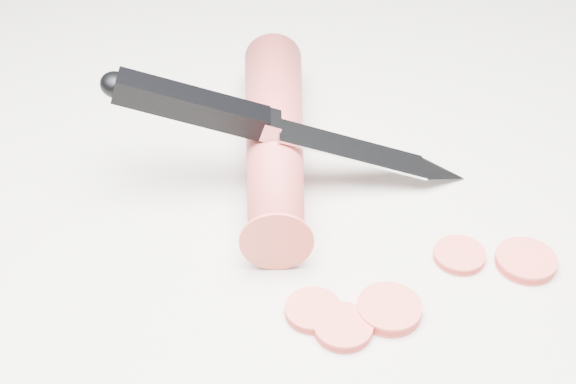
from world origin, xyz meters
TOP-DOWN VIEW (x-y plane):
  - ground at (0.00, 0.00)m, footprint 2.40×2.40m
  - carrot at (0.00, 0.11)m, footprint 0.13×0.20m
  - carrot_slice_0 at (-0.01, -0.04)m, footprint 0.04×0.04m
  - carrot_slice_1 at (0.08, -0.06)m, footprint 0.04×0.04m
  - carrot_slice_2 at (-0.05, -0.02)m, footprint 0.03×0.03m
  - carrot_slice_4 at (-0.04, -0.04)m, footprint 0.03×0.03m
  - carrot_slice_5 at (0.05, -0.03)m, footprint 0.03×0.03m
  - kitchen_knife at (0.00, 0.08)m, footprint 0.22×0.14m

SIDE VIEW (x-z plane):
  - ground at x=0.00m, z-range 0.00..0.00m
  - carrot_slice_5 at x=0.05m, z-range 0.00..0.01m
  - carrot_slice_2 at x=-0.05m, z-range 0.00..0.01m
  - carrot_slice_4 at x=-0.04m, z-range 0.00..0.01m
  - carrot_slice_1 at x=0.08m, z-range 0.00..0.01m
  - carrot_slice_0 at x=-0.01m, z-range 0.00..0.01m
  - carrot at x=0.00m, z-range 0.00..0.04m
  - kitchen_knife at x=0.00m, z-range 0.00..0.09m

